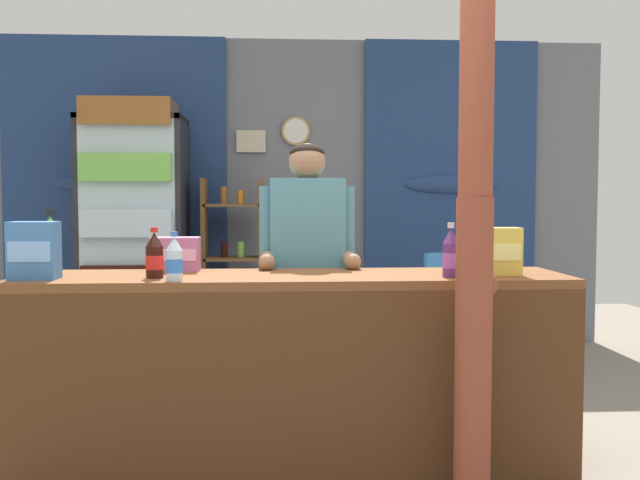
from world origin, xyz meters
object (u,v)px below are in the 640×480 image
soda_bottle_lime_soda (51,246)px  soda_bottle_grape_soda (451,254)px  soda_bottle_cola (155,257)px  snack_box_instant_noodle (494,251)px  drink_fridge (134,220)px  snack_box_wafer (175,254)px  shopkeeper (307,254)px  soda_bottle_water (174,260)px  stall_counter (294,356)px  bottle_shelf_rack (233,264)px  plastic_lawn_chair (438,301)px  snack_box_biscuit (34,251)px  timber_post (475,211)px

soda_bottle_lime_soda → soda_bottle_grape_soda: soda_bottle_lime_soda is taller
soda_bottle_cola → snack_box_instant_noodle: (1.51, 0.03, 0.01)m
drink_fridge → snack_box_wafer: bearing=-74.2°
shopkeeper → soda_bottle_cola: shopkeeper is taller
snack_box_wafer → shopkeeper: bearing=22.7°
soda_bottle_water → snack_box_wafer: (-0.05, 0.43, -0.01)m
stall_counter → bottle_shelf_rack: bottle_shelf_rack is taller
plastic_lawn_chair → snack_box_biscuit: snack_box_biscuit is taller
stall_counter → drink_fridge: bearing=115.6°
timber_post → soda_bottle_grape_soda: size_ratio=10.44×
soda_bottle_cola → snack_box_wafer: (0.05, 0.30, -0.01)m
soda_bottle_lime_soda → snack_box_instant_noodle: (2.03, -0.21, -0.02)m
stall_counter → timber_post: size_ratio=0.99×
plastic_lawn_chair → soda_bottle_water: soda_bottle_water is taller
timber_post → snack_box_biscuit: (-1.82, 0.34, -0.17)m
soda_bottle_cola → snack_box_wafer: soda_bottle_cola is taller
timber_post → soda_bottle_lime_soda: bearing=161.8°
soda_bottle_grape_soda → snack_box_biscuit: 1.80m
soda_bottle_lime_soda → soda_bottle_grape_soda: bearing=-9.4°
snack_box_biscuit → soda_bottle_lime_soda: bearing=92.2°
soda_bottle_cola → snack_box_wafer: bearing=80.7°
drink_fridge → soda_bottle_cola: bearing=-77.2°
soda_bottle_lime_soda → soda_bottle_water: (0.62, -0.37, -0.04)m
soda_bottle_grape_soda → snack_box_wafer: soda_bottle_grape_soda is taller
shopkeeper → snack_box_wafer: shopkeeper is taller
drink_fridge → soda_bottle_water: (0.64, -2.52, -0.09)m
plastic_lawn_chair → soda_bottle_grape_soda: bearing=-101.7°
soda_bottle_water → snack_box_wafer: size_ratio=0.91×
shopkeeper → soda_bottle_cola: (-0.69, -0.57, 0.03)m
stall_counter → snack_box_instant_noodle: size_ratio=10.83×
drink_fridge → plastic_lawn_chair: bearing=-9.6°
timber_post → shopkeeper: 1.14m
plastic_lawn_chair → soda_bottle_grape_soda: 2.16m
soda_bottle_cola → snack_box_biscuit: 0.51m
soda_bottle_grape_soda → snack_box_wafer: (-1.24, 0.36, -0.02)m
stall_counter → plastic_lawn_chair: stall_counter is taller
bottle_shelf_rack → stall_counter: bearing=-80.8°
soda_bottle_cola → snack_box_wafer: size_ratio=0.96×
bottle_shelf_rack → drink_fridge: bearing=-169.2°
plastic_lawn_chair → soda_bottle_grape_soda: (-0.43, -2.06, 0.51)m
snack_box_wafer → plastic_lawn_chair: bearing=45.6°
plastic_lawn_chair → snack_box_biscuit: (-2.22, -2.03, 0.53)m
shopkeeper → soda_bottle_lime_soda: 1.25m
drink_fridge → soda_bottle_cola: 2.45m
shopkeeper → snack_box_wafer: size_ratio=6.69×
snack_box_instant_noodle → snack_box_wafer: size_ratio=1.00×
bottle_shelf_rack → plastic_lawn_chair: size_ratio=1.63×
plastic_lawn_chair → soda_bottle_cola: bearing=-130.5°
snack_box_biscuit → snack_box_wafer: (0.55, 0.32, -0.04)m
soda_bottle_lime_soda → soda_bottle_grape_soda: (1.81, -0.30, -0.02)m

